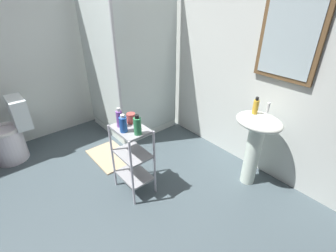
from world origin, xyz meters
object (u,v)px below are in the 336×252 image
Objects in this scene: toilet at (11,136)px; conditioner_bottle_purple at (119,118)px; shower_stall at (130,100)px; pedestal_sink at (256,136)px; body_wash_bottle_green at (137,126)px; rinse_cup at (131,118)px; hand_soap_bottle at (256,106)px; storage_cart at (133,155)px; bath_mat at (110,156)px; shampoo_bottle_blue at (123,124)px.

conditioner_bottle_purple is (1.33, 0.77, 0.51)m from toilet.
pedestal_sink is (1.81, 0.32, 0.12)m from shower_stall.
toilet is (-0.31, -1.51, -0.15)m from shower_stall.
body_wash_bottle_green reaches higher than rinse_cup.
body_wash_bottle_green is (-0.51, -1.01, -0.06)m from hand_soap_bottle.
hand_soap_bottle reaches higher than toilet.
hand_soap_bottle reaches higher than body_wash_bottle_green.
bath_mat is at bearing 174.48° from storage_cart.
storage_cart is (1.42, 0.83, 0.12)m from toilet.
shower_stall reaches higher than shampoo_bottle_blue.
rinse_cup is (-0.72, -0.94, -0.10)m from hand_soap_bottle.
shampoo_bottle_blue is 0.90× the size of body_wash_bottle_green.
bath_mat is at bearing -179.82° from rinse_cup.
rinse_cup is (-0.79, -0.94, 0.21)m from pedestal_sink.
storage_cart is at bearing -31.67° from shower_stall.
body_wash_bottle_green reaches higher than storage_cart.
hand_soap_bottle is 1.13m from body_wash_bottle_green.
body_wash_bottle_green reaches higher than shampoo_bottle_blue.
hand_soap_bottle is 0.28× the size of bath_mat.
hand_soap_bottle is at bearing 55.50° from conditioner_bottle_purple.
rinse_cup reaches higher than bath_mat.
toilet is 1.69m from shampoo_bottle_blue.
pedestal_sink is 1.09× the size of storage_cart.
pedestal_sink is at bearing 57.53° from shampoo_bottle_blue.
toilet is at bearing -146.17° from rinse_cup.
shower_stall is 1.55m from toilet.
toilet is 1.83m from body_wash_bottle_green.
body_wash_bottle_green reaches higher than bath_mat.
hand_soap_bottle is 1.25m from shampoo_bottle_blue.
rinse_cup is at bearing 0.18° from bath_mat.
pedestal_sink is 1.31m from shampoo_bottle_blue.
conditioner_bottle_purple is (1.02, -0.74, 0.36)m from shower_stall.
pedestal_sink reaches higher than toilet.
hand_soap_bottle is at bearing 10.37° from shower_stall.
shower_stall is 2.70× the size of storage_cart.
shower_stall reaches higher than body_wash_bottle_green.
bath_mat is at bearing 168.49° from conditioner_bottle_purple.
shower_stall is at bearing 148.88° from rinse_cup.
rinse_cup is at bearing 161.95° from body_wash_bottle_green.
pedestal_sink is 4.31× the size of conditioner_bottle_purple.
conditioner_bottle_purple reaches higher than rinse_cup.
storage_cart reaches higher than bath_mat.
conditioner_bottle_purple is at bearing 167.74° from shampoo_bottle_blue.
conditioner_bottle_purple is (-0.09, -0.05, 0.39)m from storage_cart.
body_wash_bottle_green is at bearing -116.62° from hand_soap_bottle.
storage_cart is 4.35× the size of hand_soap_bottle.
storage_cart is at bearing -124.79° from pedestal_sink.
storage_cart is 0.80m from bath_mat.
toilet is 4.51× the size of shampoo_bottle_blue.
hand_soap_bottle reaches higher than shampoo_bottle_blue.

